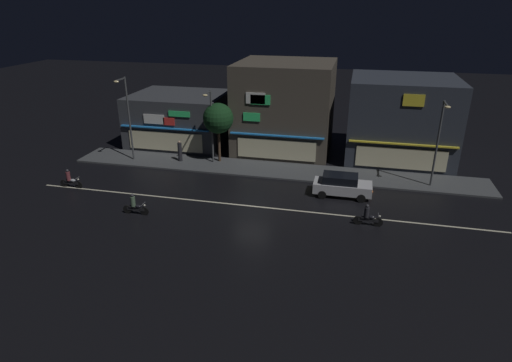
% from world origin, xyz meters
% --- Properties ---
extents(ground_plane, '(140.00, 140.00, 0.00)m').
position_xyz_m(ground_plane, '(0.00, 0.00, 0.00)').
color(ground_plane, black).
extents(lane_divider_stripe, '(33.93, 0.16, 0.01)m').
position_xyz_m(lane_divider_stripe, '(0.00, 0.00, 0.01)').
color(lane_divider_stripe, beige).
rests_on(lane_divider_stripe, ground).
extents(sidewalk_far, '(35.72, 3.83, 0.14)m').
position_xyz_m(sidewalk_far, '(0.00, 7.26, 0.07)').
color(sidewalk_far, '#424447').
rests_on(sidewalk_far, ground).
extents(storefront_left_block, '(9.27, 7.90, 5.04)m').
position_xyz_m(storefront_left_block, '(-10.71, 13.04, 2.52)').
color(storefront_left_block, '#383A3F').
rests_on(storefront_left_block, ground).
extents(storefront_center_block, '(9.27, 8.46, 7.40)m').
position_xyz_m(storefront_center_block, '(10.72, 13.33, 3.70)').
color(storefront_center_block, '#2D333D').
rests_on(storefront_center_block, ground).
extents(storefront_right_block, '(8.90, 8.83, 8.43)m').
position_xyz_m(storefront_right_block, '(-0.00, 13.51, 4.21)').
color(storefront_right_block, '#4C443A').
rests_on(storefront_right_block, ground).
extents(streetlamp_west, '(0.44, 1.64, 7.49)m').
position_xyz_m(streetlamp_west, '(-12.89, 6.63, 4.53)').
color(streetlamp_west, '#47494C').
rests_on(streetlamp_west, sidewalk_far).
extents(streetlamp_mid, '(0.44, 1.64, 6.50)m').
position_xyz_m(streetlamp_mid, '(-5.52, 7.58, 4.02)').
color(streetlamp_mid, '#47494C').
rests_on(streetlamp_mid, sidewalk_far).
extents(streetlamp_east, '(0.44, 1.64, 6.75)m').
position_xyz_m(streetlamp_east, '(12.92, 6.39, 4.15)').
color(streetlamp_east, '#47494C').
rests_on(streetlamp_east, sidewalk_far).
extents(pedestrian_on_sidewalk, '(0.37, 0.37, 1.90)m').
position_xyz_m(pedestrian_on_sidewalk, '(-8.54, 7.42, 1.02)').
color(pedestrian_on_sidewalk, '#232328').
rests_on(pedestrian_on_sidewalk, sidewalk_far).
extents(street_tree, '(2.68, 2.68, 5.31)m').
position_xyz_m(street_tree, '(-5.04, 8.19, 4.09)').
color(street_tree, '#473323').
rests_on(street_tree, sidewalk_far).
extents(parked_car_near_kerb, '(4.30, 1.98, 1.67)m').
position_xyz_m(parked_car_near_kerb, '(6.12, 3.34, 0.87)').
color(parked_car_near_kerb, silver).
rests_on(parked_car_near_kerb, ground).
extents(motorcycle_lead, '(1.90, 0.60, 1.52)m').
position_xyz_m(motorcycle_lead, '(-7.58, -3.02, 0.63)').
color(motorcycle_lead, black).
rests_on(motorcycle_lead, ground).
extents(motorcycle_following, '(1.90, 0.60, 1.52)m').
position_xyz_m(motorcycle_following, '(8.01, -1.05, 0.63)').
color(motorcycle_following, black).
rests_on(motorcycle_following, ground).
extents(motorcycle_opposite_lane, '(1.90, 0.60, 1.52)m').
position_xyz_m(motorcycle_opposite_lane, '(-14.75, 0.05, 0.63)').
color(motorcycle_opposite_lane, black).
rests_on(motorcycle_opposite_lane, ground).
extents(traffic_cone, '(0.36, 0.36, 0.55)m').
position_xyz_m(traffic_cone, '(8.33, 4.56, 0.28)').
color(traffic_cone, orange).
rests_on(traffic_cone, ground).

